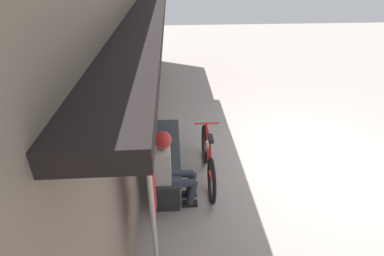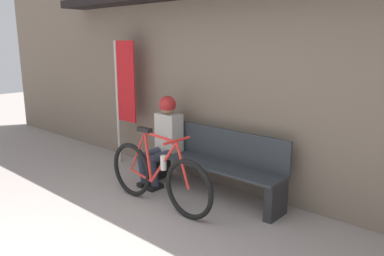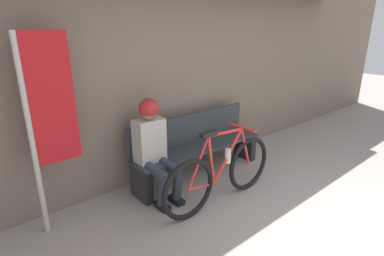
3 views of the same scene
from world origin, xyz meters
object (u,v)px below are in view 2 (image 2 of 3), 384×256
Objects in this scene: person_seated at (164,134)px; park_bench_near at (213,164)px; bicycle at (158,176)px; banner_pole at (123,89)px.

park_bench_near is at bearing 7.98° from person_seated.
bicycle is 0.86× the size of banner_pole.
banner_pole is at bearing 154.13° from bicycle.
bicycle is (-0.26, -0.71, -0.04)m from park_bench_near.
person_seated is at bearing -172.02° from park_bench_near.
person_seated reaches higher than bicycle.
park_bench_near is 1.19× the size of bicycle.
bicycle is at bearing -25.87° from banner_pole.
banner_pole is (-1.54, 0.75, 0.82)m from bicycle.
banner_pole is at bearing 171.79° from person_seated.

